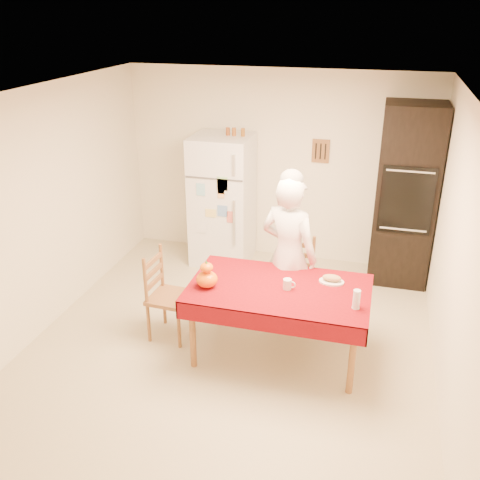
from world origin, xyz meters
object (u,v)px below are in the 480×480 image
at_px(refrigerator, 223,200).
at_px(pumpkin_lower, 207,279).
at_px(chair_left, 164,292).
at_px(chair_far, 295,277).
at_px(coffee_mug, 287,284).
at_px(dining_table, 279,294).
at_px(wine_glass, 356,299).
at_px(oven_cabinet, 406,196).
at_px(seated_woman, 289,256).
at_px(bread_plate, 331,282).

height_order(refrigerator, pumpkin_lower, refrigerator).
bearing_deg(chair_left, chair_far, -58.09).
relative_size(chair_far, coffee_mug, 9.50).
height_order(dining_table, wine_glass, wine_glass).
relative_size(oven_cabinet, pumpkin_lower, 10.71).
bearing_deg(oven_cabinet, pumpkin_lower, -129.70).
xyz_separation_m(chair_far, seated_woman, (-0.04, -0.21, 0.35)).
height_order(chair_far, bread_plate, chair_far).
bearing_deg(refrigerator, oven_cabinet, 1.18).
distance_m(chair_far, coffee_mug, 0.80).
relative_size(coffee_mug, pumpkin_lower, 0.49).
bearing_deg(coffee_mug, dining_table, 173.20).
bearing_deg(pumpkin_lower, chair_far, 51.81).
relative_size(refrigerator, coffee_mug, 17.00).
bearing_deg(oven_cabinet, coffee_mug, -117.69).
bearing_deg(refrigerator, chair_left, -91.67).
bearing_deg(oven_cabinet, dining_table, -119.51).
distance_m(dining_table, chair_far, 0.75).
height_order(seated_woman, bread_plate, seated_woman).
bearing_deg(wine_glass, oven_cabinet, 79.43).
bearing_deg(chair_far, pumpkin_lower, -134.12).
bearing_deg(pumpkin_lower, wine_glass, -1.26).
bearing_deg(chair_far, oven_cabinet, 43.35).
relative_size(dining_table, coffee_mug, 17.00).
height_order(coffee_mug, pumpkin_lower, pumpkin_lower).
height_order(chair_left, pumpkin_lower, chair_left).
distance_m(oven_cabinet, seated_woman, 1.89).
xyz_separation_m(dining_table, chair_left, (-1.20, 0.06, -0.18)).
relative_size(oven_cabinet, wine_glass, 12.50).
relative_size(seated_woman, bread_plate, 7.11).
bearing_deg(bread_plate, chair_left, -174.27).
height_order(chair_left, seated_woman, seated_woman).
distance_m(refrigerator, chair_left, 1.93).
bearing_deg(chair_far, bread_plate, -55.41).
xyz_separation_m(dining_table, seated_woman, (-0.01, 0.51, 0.16)).
relative_size(chair_far, wine_glass, 5.40).
bearing_deg(refrigerator, chair_far, -45.94).
xyz_separation_m(refrigerator, chair_far, (1.19, -1.22, -0.34)).
height_order(chair_far, chair_left, same).
xyz_separation_m(refrigerator, pumpkin_lower, (0.49, -2.11, -0.01)).
relative_size(wine_glass, bread_plate, 0.73).
xyz_separation_m(coffee_mug, pumpkin_lower, (-0.74, -0.15, 0.03)).
bearing_deg(chair_far, wine_glass, -59.15).
distance_m(refrigerator, wine_glass, 2.84).
distance_m(dining_table, chair_left, 1.22).
bearing_deg(oven_cabinet, refrigerator, -178.82).
height_order(seated_woman, wine_glass, seated_woman).
relative_size(chair_far, chair_left, 1.00).
bearing_deg(coffee_mug, bread_plate, 31.07).
bearing_deg(oven_cabinet, bread_plate, -110.57).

